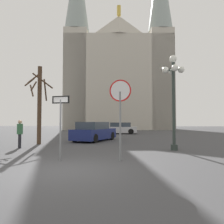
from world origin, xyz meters
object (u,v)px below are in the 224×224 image
Objects in this scene: bare_tree at (39,102)px; pedestrian_walking at (20,131)px; parked_car_far_silver at (119,128)px; stop_sign at (120,103)px; parked_car_near_navy at (94,132)px; one_way_arrow_sign at (61,118)px; street_lamp at (173,87)px; cathedral at (118,75)px.

pedestrian_walking is (-0.14, -2.12, -1.88)m from bare_tree.
parked_car_far_silver is 15.17m from pedestrian_walking.
stop_sign is 0.69× the size of parked_car_near_navy.
bare_tree is at bearing -140.43° from parked_car_near_navy.
one_way_arrow_sign is 6.68m from bare_tree.
street_lamp is 1.16× the size of parked_car_far_silver.
bare_tree reaches higher than pedestrian_walking.
cathedral reaches higher than street_lamp.
street_lamp is 7.58m from parked_car_near_navy.
parked_car_far_silver is (1.19, -15.82, -9.98)m from cathedral.
street_lamp is 1.10× the size of parked_car_near_navy.
cathedral is 6.77× the size of bare_tree.
cathedral is 31.52m from street_lamp.
cathedral reaches higher than bare_tree.
parked_car_far_silver is at bearing 69.16° from bare_tree.
one_way_arrow_sign is at bearing -90.08° from cathedral.
one_way_arrow_sign is 0.50× the size of street_lamp.
street_lamp is at bearing -14.55° from bare_tree.
cathedral is 31.92m from pedestrian_walking.
bare_tree is at bearing 86.10° from pedestrian_walking.
one_way_arrow_sign is 0.55× the size of parked_car_near_navy.
parked_car_near_navy is at bearing 39.57° from bare_tree.
pedestrian_walking is at bearing -125.25° from parked_car_near_navy.
parked_car_far_silver is at bearing 93.51° from stop_sign.
bare_tree is 4.74m from parked_car_near_navy.
bare_tree is (-8.41, 2.18, -0.52)m from street_lamp.
cathedral is at bearing 89.50° from parked_car_near_navy.
one_way_arrow_sign is at bearing -145.48° from street_lamp.
cathedral is 29.35m from bare_tree.
pedestrian_walking is at bearing -93.90° from bare_tree.
parked_car_near_navy is 5.90m from pedestrian_walking.
parked_car_near_navy is 9.67m from parked_car_far_silver.
street_lamp reaches higher than stop_sign.
bare_tree is 1.19× the size of parked_car_far_silver.
one_way_arrow_sign is 17.94m from parked_car_far_silver.
stop_sign is 0.72× the size of parked_car_far_silver.
stop_sign is at bearing -29.66° from pedestrian_walking.
stop_sign is 7.97m from bare_tree.
parked_car_far_silver is at bearing 81.61° from parked_car_near_navy.
cathedral is at bearing 94.31° from parked_car_far_silver.
one_way_arrow_sign reaches higher than pedestrian_walking.
street_lamp is at bearing -43.38° from parked_car_near_navy.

